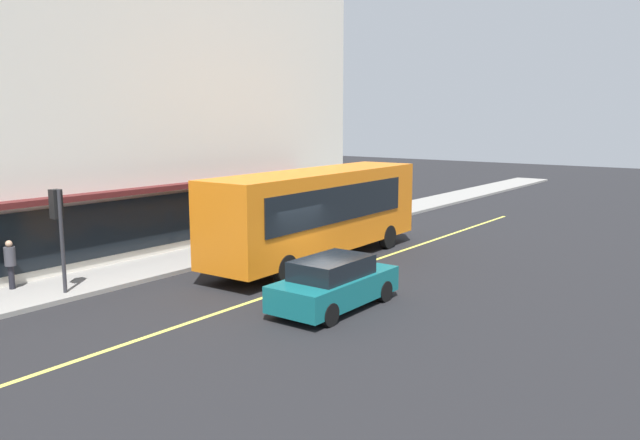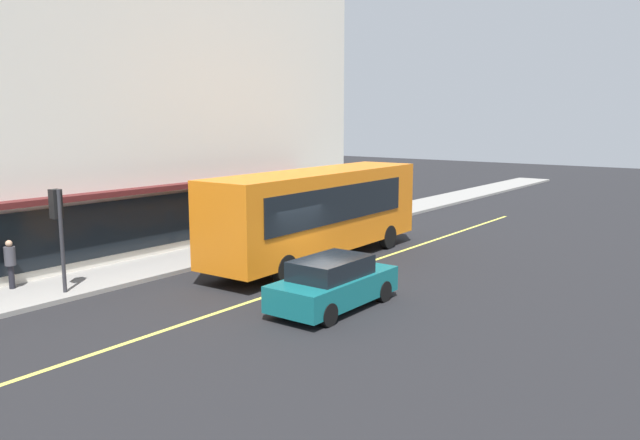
{
  "view_description": "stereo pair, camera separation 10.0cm",
  "coord_description": "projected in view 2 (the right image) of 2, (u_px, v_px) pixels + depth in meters",
  "views": [
    {
      "loc": [
        -16.22,
        -12.62,
        5.48
      ],
      "look_at": [
        2.81,
        1.67,
        1.6
      ],
      "focal_mm": 35.09,
      "sensor_mm": 36.0,
      "label": 1
    },
    {
      "loc": [
        -16.16,
        -12.7,
        5.48
      ],
      "look_at": [
        2.81,
        1.67,
        1.6
      ],
      "focal_mm": 35.09,
      "sensor_mm": 36.0,
      "label": 2
    }
  ],
  "objects": [
    {
      "name": "traffic_light",
      "position": [
        57.0,
        216.0,
        19.09
      ],
      "size": [
        0.3,
        0.52,
        3.2
      ],
      "color": "#2D2D33",
      "rests_on": "sidewalk"
    },
    {
      "name": "pedestrian_at_corner",
      "position": [
        10.0,
        260.0,
        19.64
      ],
      "size": [
        0.34,
        0.34,
        1.56
      ],
      "color": "black",
      "rests_on": "sidewalk"
    },
    {
      "name": "car_teal",
      "position": [
        333.0,
        284.0,
        18.13
      ],
      "size": [
        4.31,
        1.88,
        1.52
      ],
      "color": "#14666B",
      "rests_on": "ground"
    },
    {
      "name": "ground",
      "position": [
        309.0,
        282.0,
        21.17
      ],
      "size": [
        120.0,
        120.0,
        0.0
      ],
      "primitive_type": "plane",
      "color": "black"
    },
    {
      "name": "bus",
      "position": [
        319.0,
        210.0,
        24.14
      ],
      "size": [
        11.2,
        2.89,
        3.5
      ],
      "color": "orange",
      "rests_on": "ground"
    },
    {
      "name": "storefront_building",
      "position": [
        76.0,
        83.0,
        25.6
      ],
      "size": [
        26.86,
        8.65,
        13.83
      ],
      "color": "silver",
      "rests_on": "ground"
    },
    {
      "name": "sidewalk",
      "position": [
        195.0,
        257.0,
        24.56
      ],
      "size": [
        80.0,
        2.71,
        0.15
      ],
      "primitive_type": "cube",
      "color": "gray",
      "rests_on": "ground"
    },
    {
      "name": "pedestrian_by_curb",
      "position": [
        215.0,
        229.0,
        25.18
      ],
      "size": [
        0.34,
        0.34,
        1.57
      ],
      "color": "black",
      "rests_on": "sidewalk"
    },
    {
      "name": "pedestrian_mid_block",
      "position": [
        233.0,
        225.0,
        26.07
      ],
      "size": [
        0.34,
        0.34,
        1.59
      ],
      "color": "black",
      "rests_on": "sidewalk"
    },
    {
      "name": "lane_centre_stripe",
      "position": [
        309.0,
        282.0,
        21.16
      ],
      "size": [
        36.0,
        0.16,
        0.01
      ],
      "primitive_type": "cube",
      "color": "#D8D14C",
      "rests_on": "ground"
    }
  ]
}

